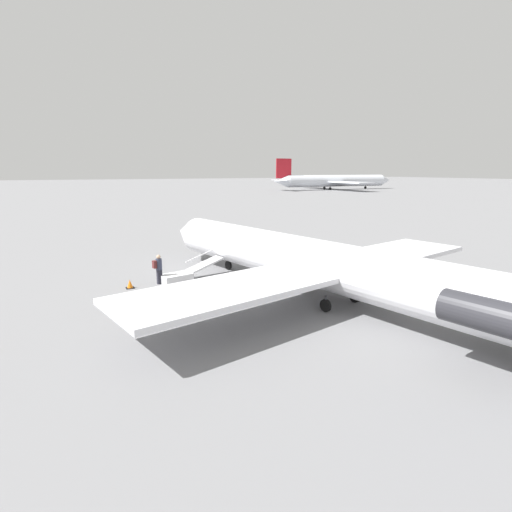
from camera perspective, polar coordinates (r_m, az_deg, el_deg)
ground_plane at (r=21.49m, az=7.32°, el=-5.65°), size 600.00×600.00×0.00m
airplane_main at (r=20.41m, az=9.25°, el=-1.08°), size 28.13×21.65×6.41m
airplane_far_center at (r=142.53m, az=11.17°, el=10.52°), size 36.59×48.23×10.24m
boarding_stairs at (r=24.41m, az=-10.48°, el=-2.69°), size 1.93×4.14×1.63m
passenger at (r=23.92m, az=-13.77°, el=-1.57°), size 0.40×0.56×1.74m
traffic_cone_near_stairs at (r=23.70m, az=-17.57°, el=-3.87°), size 0.45×0.45×0.50m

